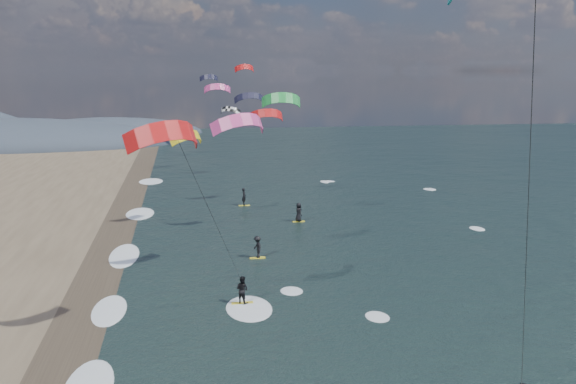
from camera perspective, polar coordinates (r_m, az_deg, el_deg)
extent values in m
cube|color=#382D23|center=(33.36, -18.91, -13.12)|extent=(3.00, 240.00, 0.00)
ellipsoid|color=#3D4756|center=(141.61, -15.74, 4.98)|extent=(40.00, 18.00, 7.00)
cylinder|color=black|center=(20.46, 20.51, -2.70)|extent=(0.02, 0.02, 16.37)
cube|color=yellow|center=(37.46, -4.08, -9.83)|extent=(1.25, 0.39, 0.06)
imported|color=black|center=(37.18, -4.09, -8.64)|extent=(0.98, 0.96, 1.59)
ellipsoid|color=white|center=(36.75, -3.49, -10.29)|extent=(2.60, 4.20, 0.12)
cylinder|color=black|center=(32.78, -6.77, -2.09)|extent=(0.02, 0.02, 11.58)
cube|color=yellow|center=(46.06, -2.73, -5.87)|extent=(1.10, 0.35, 0.05)
imported|color=black|center=(45.83, -2.73, -4.89)|extent=(0.83, 1.14, 1.58)
cube|color=yellow|center=(56.91, 0.94, -2.63)|extent=(1.10, 0.35, 0.05)
imported|color=black|center=(56.72, 0.95, -1.79)|extent=(0.76, 0.94, 1.66)
cube|color=yellow|center=(63.77, -3.91, -1.20)|extent=(1.10, 0.35, 0.05)
imported|color=black|center=(63.59, -3.92, -0.41)|extent=(0.47, 0.67, 1.73)
ellipsoid|color=white|center=(37.77, -15.85, -10.10)|extent=(2.40, 5.40, 0.11)
ellipsoid|color=white|center=(48.17, -14.43, -5.49)|extent=(2.40, 5.40, 0.11)
ellipsoid|color=white|center=(61.70, -13.33, -1.89)|extent=(2.40, 5.40, 0.11)
ellipsoid|color=white|center=(79.34, -12.48, 0.91)|extent=(2.40, 5.40, 0.11)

